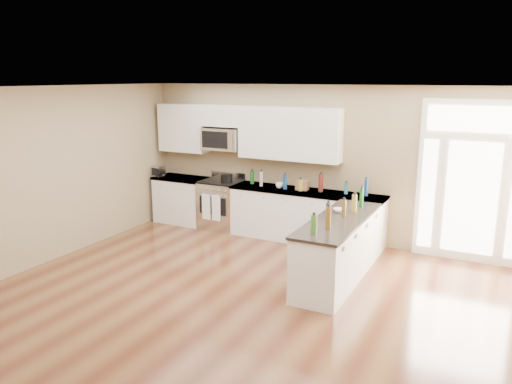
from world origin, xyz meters
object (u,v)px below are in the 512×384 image
peninsula_cabinet (338,251)px  stockpot (227,178)px  toaster_oven (158,171)px  kitchen_range (221,204)px

peninsula_cabinet → stockpot: stockpot is taller
stockpot → toaster_oven: bearing=-176.4°
kitchen_range → toaster_oven: bearing=-174.5°
stockpot → peninsula_cabinet: bearing=-27.5°
stockpot → toaster_oven: size_ratio=0.90×
kitchen_range → stockpot: bearing=-12.9°
toaster_oven → stockpot: bearing=16.1°
kitchen_range → peninsula_cabinet: bearing=-26.8°
peninsula_cabinet → kitchen_range: bearing=153.2°
kitchen_range → toaster_oven: (-1.41, -0.14, 0.57)m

